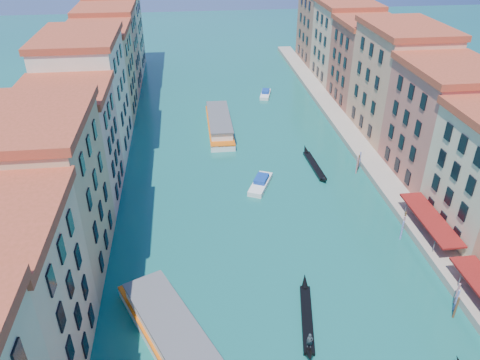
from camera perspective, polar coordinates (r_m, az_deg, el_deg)
The scene contains 10 objects.
left_bank_palazzos at distance 80.40m, azimuth -18.77°, elevation 7.64°, with size 12.80×128.40×21.00m.
right_bank_palazzos at distance 87.91m, azimuth 20.18°, elevation 9.33°, with size 12.80×128.40×21.00m.
quay at distance 88.27m, azimuth 14.45°, elevation 3.77°, with size 4.00×140.00×1.00m, color #A69A85.
mooring_poles_right at distance 59.70m, azimuth 23.57°, elevation -11.51°, with size 1.44×54.24×3.20m.
vaporetto_near at distance 49.52m, azimuth -7.79°, elevation -18.87°, with size 13.21×21.11×3.13m.
vaporetto_far at distance 93.70m, azimuth -2.54°, elevation 6.90°, with size 4.68×19.91×2.96m.
gondola_fore at distance 53.04m, azimuth 8.16°, elevation -16.22°, with size 3.30×12.45×2.50m.
gondola_far at distance 81.31m, azimuth 9.01°, elevation 1.90°, with size 1.65×12.96×1.84m.
motorboat_mid at distance 74.57m, azimuth 2.53°, elevation -0.36°, with size 4.96×7.37×1.47m.
motorboat_far at distance 112.03m, azimuth 3.12°, elevation 10.47°, with size 3.59×6.63×1.31m.
Camera 1 is at (-8.89, -8.31, 38.76)m, focal length 35.00 mm.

